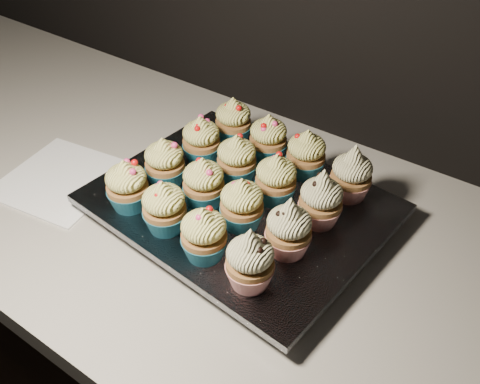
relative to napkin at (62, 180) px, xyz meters
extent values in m
cube|color=black|center=(0.13, 0.09, -0.47)|extent=(2.40, 0.60, 0.86)
cube|color=beige|center=(0.13, 0.09, -0.02)|extent=(2.44, 0.64, 0.04)
cube|color=white|center=(0.00, 0.00, 0.00)|extent=(0.21, 0.21, 0.00)
cube|color=black|center=(0.30, 0.10, 0.01)|extent=(0.41, 0.33, 0.02)
cube|color=silver|center=(0.30, 0.10, 0.03)|extent=(0.45, 0.37, 0.01)
cone|color=#1B6983|center=(0.17, -0.01, 0.05)|extent=(0.06, 0.06, 0.03)
ellipsoid|color=#FFF880|center=(0.17, -0.01, 0.09)|extent=(0.06, 0.06, 0.04)
cone|color=#FFF880|center=(0.17, -0.01, 0.11)|extent=(0.03, 0.03, 0.02)
cone|color=#1B6983|center=(0.25, -0.01, 0.05)|extent=(0.06, 0.06, 0.03)
ellipsoid|color=#FFF880|center=(0.25, -0.01, 0.09)|extent=(0.06, 0.06, 0.04)
cone|color=#FFF880|center=(0.25, -0.01, 0.11)|extent=(0.03, 0.03, 0.02)
cone|color=#1B6983|center=(0.33, -0.02, 0.05)|extent=(0.06, 0.06, 0.03)
ellipsoid|color=#FFF880|center=(0.33, -0.02, 0.09)|extent=(0.06, 0.06, 0.04)
cone|color=#FFF880|center=(0.33, -0.02, 0.11)|extent=(0.03, 0.03, 0.02)
cone|color=red|center=(0.40, -0.03, 0.05)|extent=(0.06, 0.06, 0.03)
ellipsoid|color=beige|center=(0.40, -0.03, 0.09)|extent=(0.06, 0.06, 0.04)
cone|color=beige|center=(0.40, -0.03, 0.11)|extent=(0.03, 0.03, 0.03)
cone|color=#1B6983|center=(0.18, 0.07, 0.05)|extent=(0.06, 0.06, 0.03)
ellipsoid|color=#FFF880|center=(0.18, 0.07, 0.09)|extent=(0.06, 0.06, 0.04)
cone|color=#FFF880|center=(0.18, 0.07, 0.11)|extent=(0.03, 0.03, 0.02)
cone|color=#1B6983|center=(0.26, 0.06, 0.05)|extent=(0.06, 0.06, 0.03)
ellipsoid|color=#FFF880|center=(0.26, 0.06, 0.09)|extent=(0.06, 0.06, 0.04)
cone|color=#FFF880|center=(0.26, 0.06, 0.11)|extent=(0.03, 0.03, 0.02)
cone|color=#1B6983|center=(0.33, 0.06, 0.05)|extent=(0.06, 0.06, 0.03)
ellipsoid|color=#FFF880|center=(0.33, 0.06, 0.09)|extent=(0.06, 0.06, 0.04)
cone|color=#FFF880|center=(0.33, 0.06, 0.11)|extent=(0.03, 0.03, 0.02)
cone|color=red|center=(0.41, 0.05, 0.05)|extent=(0.06, 0.06, 0.03)
ellipsoid|color=beige|center=(0.41, 0.05, 0.09)|extent=(0.06, 0.06, 0.04)
cone|color=beige|center=(0.41, 0.05, 0.11)|extent=(0.03, 0.03, 0.03)
cone|color=#1B6983|center=(0.19, 0.15, 0.05)|extent=(0.06, 0.06, 0.03)
ellipsoid|color=#FFF880|center=(0.19, 0.15, 0.09)|extent=(0.06, 0.06, 0.04)
cone|color=#FFF880|center=(0.19, 0.15, 0.11)|extent=(0.03, 0.03, 0.02)
cone|color=#1B6983|center=(0.26, 0.14, 0.05)|extent=(0.06, 0.06, 0.03)
ellipsoid|color=#FFF880|center=(0.26, 0.14, 0.09)|extent=(0.06, 0.06, 0.04)
cone|color=#FFF880|center=(0.26, 0.14, 0.11)|extent=(0.03, 0.03, 0.02)
cone|color=#1B6983|center=(0.34, 0.13, 0.05)|extent=(0.06, 0.06, 0.03)
ellipsoid|color=#FFF880|center=(0.34, 0.13, 0.09)|extent=(0.06, 0.06, 0.04)
cone|color=#FFF880|center=(0.34, 0.13, 0.11)|extent=(0.03, 0.03, 0.02)
cone|color=red|center=(0.42, 0.13, 0.05)|extent=(0.06, 0.06, 0.03)
ellipsoid|color=beige|center=(0.42, 0.13, 0.09)|extent=(0.06, 0.06, 0.04)
cone|color=beige|center=(0.42, 0.13, 0.11)|extent=(0.03, 0.03, 0.03)
cone|color=#1B6983|center=(0.19, 0.23, 0.05)|extent=(0.06, 0.06, 0.03)
ellipsoid|color=#FFF880|center=(0.19, 0.23, 0.09)|extent=(0.06, 0.06, 0.04)
cone|color=#FFF880|center=(0.19, 0.23, 0.11)|extent=(0.03, 0.03, 0.02)
cone|color=#1B6983|center=(0.27, 0.22, 0.05)|extent=(0.06, 0.06, 0.03)
ellipsoid|color=#FFF880|center=(0.27, 0.22, 0.09)|extent=(0.06, 0.06, 0.04)
cone|color=#FFF880|center=(0.27, 0.22, 0.11)|extent=(0.03, 0.03, 0.02)
cone|color=#1B6983|center=(0.35, 0.21, 0.05)|extent=(0.06, 0.06, 0.03)
ellipsoid|color=#FFF880|center=(0.35, 0.21, 0.09)|extent=(0.06, 0.06, 0.04)
cone|color=#FFF880|center=(0.35, 0.21, 0.11)|extent=(0.03, 0.03, 0.02)
cone|color=red|center=(0.43, 0.21, 0.05)|extent=(0.06, 0.06, 0.03)
ellipsoid|color=beige|center=(0.43, 0.21, 0.09)|extent=(0.06, 0.06, 0.04)
cone|color=beige|center=(0.43, 0.21, 0.11)|extent=(0.03, 0.03, 0.03)
camera|label=1|loc=(0.66, -0.41, 0.56)|focal=40.00mm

